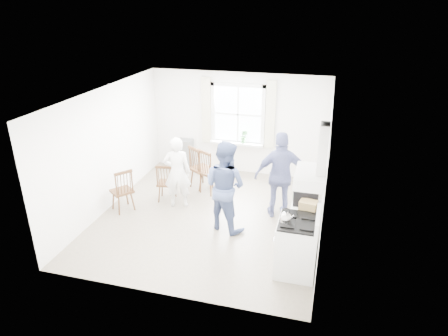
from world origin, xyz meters
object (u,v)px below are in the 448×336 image
(low_cabinet, at_px, (304,226))
(windsor_chair_c, at_px, (123,186))
(person_mid, at_px, (225,186))
(stereo_stack, at_px, (305,193))
(windsor_chair_a, at_px, (165,179))
(gas_stove, at_px, (297,245))
(person_right, at_px, (281,175))
(windsor_chair_b, at_px, (207,167))
(person_left, at_px, (177,172))

(low_cabinet, distance_m, windsor_chair_c, 3.82)
(windsor_chair_c, relative_size, person_mid, 0.54)
(stereo_stack, distance_m, windsor_chair_a, 3.29)
(stereo_stack, xyz_separation_m, windsor_chair_c, (-3.76, 0.32, -0.49))
(windsor_chair_a, distance_m, person_mid, 1.75)
(gas_stove, height_order, person_right, person_right)
(windsor_chair_a, xyz_separation_m, person_right, (2.54, 0.05, 0.37))
(windsor_chair_b, distance_m, person_mid, 1.61)
(stereo_stack, height_order, person_mid, person_mid)
(low_cabinet, relative_size, windsor_chair_b, 0.83)
(gas_stove, relative_size, person_right, 0.61)
(gas_stove, bearing_deg, windsor_chair_b, 133.89)
(windsor_chair_b, relative_size, person_mid, 0.59)
(gas_stove, relative_size, windsor_chair_b, 1.04)
(stereo_stack, relative_size, person_mid, 0.25)
(person_right, bearing_deg, low_cabinet, 102.27)
(gas_stove, distance_m, low_cabinet, 0.70)
(windsor_chair_a, relative_size, person_right, 0.49)
(windsor_chair_a, bearing_deg, windsor_chair_c, -135.43)
(windsor_chair_b, distance_m, windsor_chair_c, 1.94)
(windsor_chair_a, bearing_deg, person_left, -16.88)
(low_cabinet, height_order, windsor_chair_a, windsor_chair_a)
(person_left, bearing_deg, stereo_stack, 145.89)
(low_cabinet, relative_size, windsor_chair_a, 1.00)
(gas_stove, height_order, low_cabinet, gas_stove)
(stereo_stack, relative_size, windsor_chair_b, 0.42)
(stereo_stack, relative_size, windsor_chair_c, 0.47)
(low_cabinet, height_order, person_right, person_right)
(windsor_chair_a, height_order, person_left, person_left)
(stereo_stack, bearing_deg, windsor_chair_a, 162.53)
(windsor_chair_c, relative_size, person_right, 0.53)
(windsor_chair_a, distance_m, windsor_chair_b, 1.01)
(windsor_chair_b, distance_m, person_left, 0.88)
(windsor_chair_a, height_order, person_right, person_right)
(person_left, bearing_deg, low_cabinet, 145.01)
(windsor_chair_b, xyz_separation_m, windsor_chair_c, (-1.43, -1.32, -0.06))
(windsor_chair_b, distance_m, person_right, 1.90)
(windsor_chair_b, bearing_deg, stereo_stack, -34.97)
(person_right, bearing_deg, windsor_chair_a, -15.53)
(low_cabinet, distance_m, person_right, 1.32)
(windsor_chair_b, bearing_deg, person_right, -19.06)
(windsor_chair_a, height_order, windsor_chair_c, windsor_chair_c)
(stereo_stack, distance_m, person_right, 1.17)
(person_right, bearing_deg, person_left, -12.71)
(windsor_chair_c, xyz_separation_m, person_left, (1.00, 0.55, 0.20))
(windsor_chair_a, bearing_deg, person_right, 1.03)
(low_cabinet, relative_size, person_right, 0.49)
(gas_stove, distance_m, person_mid, 1.87)
(windsor_chair_a, xyz_separation_m, person_left, (0.34, -0.10, 0.25))
(gas_stove, height_order, windsor_chair_c, gas_stove)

